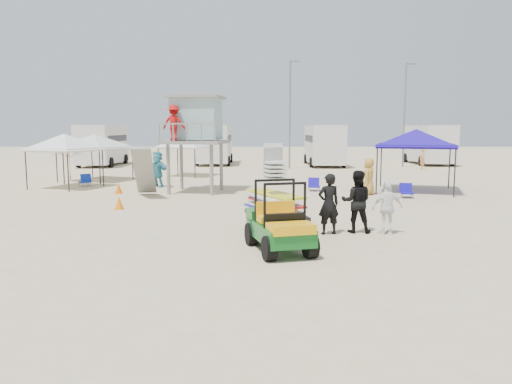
{
  "coord_description": "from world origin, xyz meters",
  "views": [
    {
      "loc": [
        0.51,
        -10.61,
        3.06
      ],
      "look_at": [
        0.5,
        3.0,
        1.3
      ],
      "focal_mm": 35.0,
      "sensor_mm": 36.0,
      "label": 1
    }
  ],
  "objects_px": {
    "utility_cart": "(279,219)",
    "lifeguard_tower": "(194,122)",
    "canopy_blue": "(416,132)",
    "surf_trailer": "(275,201)",
    "man_left": "(329,204)"
  },
  "relations": [
    {
      "from": "lifeguard_tower",
      "to": "canopy_blue",
      "type": "height_order",
      "value": "lifeguard_tower"
    },
    {
      "from": "surf_trailer",
      "to": "man_left",
      "type": "distance_m",
      "value": 1.55
    },
    {
      "from": "man_left",
      "to": "utility_cart",
      "type": "bearing_deg",
      "value": 39.04
    },
    {
      "from": "lifeguard_tower",
      "to": "canopy_blue",
      "type": "relative_size",
      "value": 1.01
    },
    {
      "from": "man_left",
      "to": "canopy_blue",
      "type": "bearing_deg",
      "value": -133.65
    },
    {
      "from": "utility_cart",
      "to": "man_left",
      "type": "relative_size",
      "value": 1.42
    },
    {
      "from": "surf_trailer",
      "to": "canopy_blue",
      "type": "bearing_deg",
      "value": 53.43
    },
    {
      "from": "man_left",
      "to": "lifeguard_tower",
      "type": "height_order",
      "value": "lifeguard_tower"
    },
    {
      "from": "utility_cart",
      "to": "lifeguard_tower",
      "type": "distance_m",
      "value": 12.43
    },
    {
      "from": "utility_cart",
      "to": "surf_trailer",
      "type": "height_order",
      "value": "surf_trailer"
    },
    {
      "from": "surf_trailer",
      "to": "man_left",
      "type": "xyz_separation_m",
      "value": [
        1.52,
        -0.3,
        -0.05
      ]
    },
    {
      "from": "man_left",
      "to": "canopy_blue",
      "type": "xyz_separation_m",
      "value": [
        5.57,
        9.86,
        1.97
      ]
    },
    {
      "from": "utility_cart",
      "to": "lifeguard_tower",
      "type": "height_order",
      "value": "lifeguard_tower"
    },
    {
      "from": "utility_cart",
      "to": "canopy_blue",
      "type": "bearing_deg",
      "value": 59.19
    },
    {
      "from": "utility_cart",
      "to": "surf_trailer",
      "type": "xyz_separation_m",
      "value": [
        0.0,
        2.33,
        0.12
      ]
    }
  ]
}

